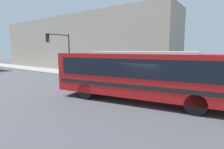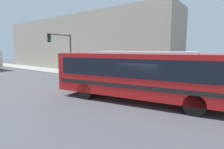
# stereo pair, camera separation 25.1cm
# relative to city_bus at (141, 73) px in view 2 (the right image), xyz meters

# --- Properties ---
(ground_plane) EXTENTS (120.00, 120.00, 0.00)m
(ground_plane) POSITION_rel_city_bus_xyz_m (-0.21, -0.17, -1.83)
(ground_plane) COLOR #47474C
(sidewalk) EXTENTS (3.33, 70.00, 0.18)m
(sidewalk) POSITION_rel_city_bus_xyz_m (5.96, 19.83, -1.75)
(sidewalk) COLOR gray
(sidewalk) RESTS_ON ground_plane
(building_facade) EXTENTS (6.00, 32.27, 8.28)m
(building_facade) POSITION_rel_city_bus_xyz_m (10.63, 16.96, 2.31)
(building_facade) COLOR #9E9384
(building_facade) RESTS_ON ground_plane
(city_bus) EXTENTS (4.30, 11.45, 3.14)m
(city_bus) POSITION_rel_city_bus_xyz_m (0.00, 0.00, 0.00)
(city_bus) COLOR red
(city_bus) RESTS_ON ground_plane
(fire_hydrant) EXTENTS (0.26, 0.35, 0.81)m
(fire_hydrant) POSITION_rel_city_bus_xyz_m (4.89, 4.20, -1.25)
(fire_hydrant) COLOR red
(fire_hydrant) RESTS_ON sidewalk
(traffic_light_pole) EXTENTS (3.28, 0.35, 4.93)m
(traffic_light_pole) POSITION_rel_city_bus_xyz_m (3.88, 12.46, 1.75)
(traffic_light_pole) COLOR #2D2D2D
(traffic_light_pole) RESTS_ON sidewalk
(parking_meter) EXTENTS (0.14, 0.14, 1.26)m
(parking_meter) POSITION_rel_city_bus_xyz_m (4.89, 9.78, -0.80)
(parking_meter) COLOR #2D2D2D
(parking_meter) RESTS_ON sidewalk
(pedestrian_near_corner) EXTENTS (0.34, 0.34, 1.60)m
(pedestrian_near_corner) POSITION_rel_city_bus_xyz_m (5.68, 4.20, -0.85)
(pedestrian_near_corner) COLOR #23283D
(pedestrian_near_corner) RESTS_ON sidewalk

